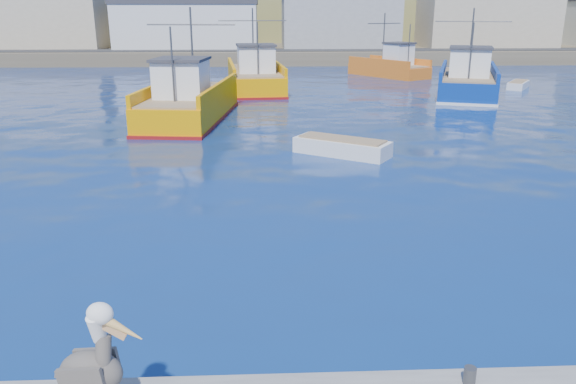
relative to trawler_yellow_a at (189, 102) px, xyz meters
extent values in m
plane|color=#061051|center=(4.70, -22.86, -1.06)|extent=(260.00, 260.00, 0.00)
cylinder|color=#4C4C4C|center=(7.70, -26.26, -0.41)|extent=(0.20, 0.20, 0.30)
cube|color=brown|center=(4.70, 49.14, -0.26)|extent=(160.00, 30.00, 1.60)
cube|color=brown|center=(4.70, 75.14, 4.94)|extent=(180.00, 40.00, 14.00)
cube|color=#2D2D2D|center=(4.70, 38.14, 0.59)|extent=(150.00, 5.00, 0.10)
cube|color=tan|center=(-23.30, 44.14, 4.04)|extent=(14.00, 9.00, 7.00)
cube|color=silver|center=(-5.30, 44.14, 3.29)|extent=(18.00, 11.00, 5.50)
cube|color=#333338|center=(-5.30, 44.14, 6.34)|extent=(18.36, 11.22, 0.60)
cube|color=gray|center=(14.70, 44.14, 3.79)|extent=(15.00, 10.00, 6.50)
cube|color=tan|center=(34.70, 44.14, 4.29)|extent=(17.00, 9.00, 7.50)
cube|color=#E99500|center=(0.03, 0.28, -0.32)|extent=(5.14, 11.87, 1.49)
cube|color=#E99500|center=(1.82, 0.07, 0.78)|extent=(1.53, 11.22, 0.70)
cube|color=#E99500|center=(-1.76, 0.49, 0.78)|extent=(1.53, 11.22, 0.70)
cube|color=maroon|center=(0.03, 0.28, -1.01)|extent=(5.24, 12.10, 0.25)
cube|color=#8C7251|center=(0.03, 0.28, 0.48)|extent=(4.78, 11.37, 0.10)
cube|color=white|center=(-0.17, -1.43, 1.53)|extent=(3.00, 3.17, 2.00)
cube|color=#333338|center=(-0.17, -1.43, 2.63)|extent=(3.23, 3.53, 0.15)
cylinder|color=#4C4C4C|center=(0.17, 1.43, 2.93)|extent=(0.13, 0.13, 5.00)
cylinder|color=#4C4C4C|center=(-0.37, -3.14, 2.43)|extent=(0.11, 0.11, 4.00)
cylinder|color=#4C4C4C|center=(0.17, 1.43, 4.43)|extent=(5.34, 0.70, 0.08)
cube|color=#E99500|center=(3.75, 13.69, -0.31)|extent=(5.07, 11.99, 1.52)
cube|color=#E99500|center=(5.64, 13.86, 0.80)|extent=(1.27, 11.41, 0.70)
cube|color=#E99500|center=(1.87, 13.52, 0.80)|extent=(1.27, 11.41, 0.70)
cube|color=maroon|center=(3.75, 13.69, -1.01)|extent=(5.17, 12.23, 0.25)
cube|color=#8C7251|center=(3.75, 13.69, 0.50)|extent=(4.70, 11.49, 0.10)
cube|color=white|center=(3.91, 11.94, 1.55)|extent=(3.07, 3.16, 2.00)
cube|color=#333338|center=(3.91, 11.94, 2.65)|extent=(3.31, 3.53, 0.15)
cylinder|color=#4C4C4C|center=(3.65, 14.85, 2.95)|extent=(0.13, 0.13, 5.00)
cylinder|color=#4C4C4C|center=(4.07, 10.20, 2.45)|extent=(0.11, 0.11, 4.00)
cylinder|color=#4C4C4C|center=(3.65, 14.85, 4.45)|extent=(5.63, 0.59, 0.08)
cube|color=navy|center=(20.45, 9.94, -0.31)|extent=(7.62, 12.27, 1.51)
cube|color=navy|center=(22.25, 9.31, 0.79)|extent=(3.95, 10.80, 0.70)
cube|color=navy|center=(18.65, 10.56, 0.79)|extent=(3.95, 10.80, 0.70)
cube|color=silver|center=(20.45, 9.94, -1.01)|extent=(7.77, 12.51, 0.25)
cube|color=#8C7251|center=(20.45, 9.94, 0.49)|extent=(7.16, 11.72, 0.10)
cube|color=white|center=(19.88, 8.29, 1.54)|extent=(3.63, 3.66, 2.00)
cube|color=#333338|center=(19.88, 8.29, 2.64)|extent=(3.93, 4.06, 0.15)
cylinder|color=#4C4C4C|center=(20.83, 11.03, 2.94)|extent=(0.15, 0.15, 5.00)
cylinder|color=#4C4C4C|center=(19.31, 6.65, 2.44)|extent=(0.13, 0.13, 4.00)
cylinder|color=#4C4C4C|center=(20.83, 11.03, 4.44)|extent=(5.39, 1.93, 0.08)
cube|color=orange|center=(17.07, 23.13, -0.51)|extent=(7.37, 8.89, 1.11)
cube|color=orange|center=(18.32, 23.96, 0.40)|extent=(4.77, 7.09, 0.70)
cube|color=orange|center=(15.81, 22.30, 0.40)|extent=(4.77, 7.09, 0.70)
cube|color=#8C7251|center=(17.07, 23.13, 0.10)|extent=(6.97, 8.46, 0.10)
cube|color=white|center=(17.77, 22.06, 1.15)|extent=(3.05, 3.01, 2.00)
cube|color=#333338|center=(17.77, 22.06, 2.25)|extent=(3.32, 3.32, 0.15)
cylinder|color=#4C4C4C|center=(16.60, 23.84, 2.55)|extent=(0.17, 0.17, 5.00)
cylinder|color=#4C4C4C|center=(18.48, 20.99, 2.05)|extent=(0.14, 0.14, 4.00)
cylinder|color=#4C4C4C|center=(16.60, 23.84, 4.05)|extent=(3.78, 2.54, 0.08)
cube|color=silver|center=(8.00, -9.01, -0.79)|extent=(4.46, 3.66, 0.87)
cube|color=#8C7251|center=(8.00, -9.01, -0.33)|extent=(3.92, 3.15, 0.09)
cube|color=silver|center=(26.13, 13.40, -0.84)|extent=(3.01, 3.65, 0.71)
cube|color=#8C7251|center=(26.13, 13.40, -0.46)|extent=(2.59, 3.21, 0.07)
ellipsoid|color=#38332D|center=(1.81, -26.54, 0.05)|extent=(1.06, 0.74, 0.67)
cube|color=#38332D|center=(1.73, -26.79, 0.08)|extent=(0.75, 0.21, 0.49)
cube|color=#38332D|center=(1.82, -26.28, 0.08)|extent=(0.75, 0.21, 0.49)
cube|color=#38332D|center=(1.39, -26.47, -0.03)|extent=(0.29, 0.23, 0.14)
cylinder|color=#38332D|center=(2.03, -26.58, 0.41)|extent=(0.29, 0.38, 0.53)
cylinder|color=white|center=(1.97, -26.57, 0.81)|extent=(0.27, 0.38, 0.50)
ellipsoid|color=white|center=(2.05, -26.59, 1.05)|extent=(0.44, 0.37, 0.34)
cone|color=gold|center=(2.35, -26.64, 0.84)|extent=(0.69, 0.28, 0.46)
cube|color=tan|center=(2.23, -26.62, 0.79)|extent=(0.41, 0.13, 0.29)
camera|label=1|loc=(4.43, -33.82, 5.19)|focal=35.00mm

